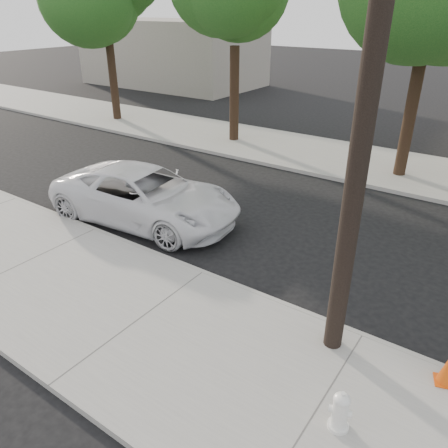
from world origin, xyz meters
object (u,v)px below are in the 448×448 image
at_px(utility_pole, 367,105).
at_px(fire_hydrant, 340,412).
at_px(traffic_cone, 448,368).
at_px(police_cruiser, 146,195).

distance_m(utility_pole, fire_hydrant, 4.63).
height_order(fire_hydrant, traffic_cone, fire_hydrant).
relative_size(fire_hydrant, traffic_cone, 1.04).
xyz_separation_m(utility_pole, fire_hydrant, (0.80, -1.73, -4.22)).
relative_size(utility_pole, traffic_cone, 13.64).
bearing_deg(utility_pole, traffic_cone, 5.77).
distance_m(fire_hydrant, traffic_cone, 2.26).
bearing_deg(utility_pole, police_cruiser, 163.00).
relative_size(police_cruiser, traffic_cone, 9.02).
height_order(utility_pole, fire_hydrant, utility_pole).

